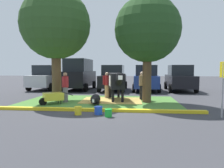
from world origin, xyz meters
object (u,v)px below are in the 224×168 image
Objects in this scene: shade_tree_right at (148,30)px; calf_lying at (95,99)px; person_visitor_near at (142,85)px; person_visitor_far at (107,84)px; bucket_green at (108,113)px; person_handler at (65,86)px; bucket_blue at (98,110)px; shade_tree_left at (56,25)px; cow_holstein at (116,81)px; hatchback_white at (180,78)px; wheelbarrow at (53,97)px; bucket_yellow at (78,110)px; suv_black at (79,74)px; sedan_blue at (146,78)px; sedan_silver at (47,78)px; sedan_red at (113,78)px; parking_sign at (223,78)px.

shade_tree_right reaches higher than calf_lying.
person_visitor_near is 1.03× the size of person_visitor_far.
bucket_green is at bearing -107.34° from person_visitor_near.
bucket_blue is (2.17, -2.66, -0.67)m from person_handler.
person_visitor_near reaches higher than bucket_green.
cow_holstein is (3.28, 0.17, -3.03)m from shade_tree_left.
person_visitor_far is at bearing 81.31° from calf_lying.
bucket_green is at bearing -115.01° from hatchback_white.
bucket_green is (-1.36, -4.36, -0.70)m from person_visitor_near.
shade_tree_right is 5.78m from wheelbarrow.
calf_lying reaches higher than bucket_blue.
bucket_yellow is at bearing 169.38° from bucket_green.
person_handler is 0.92m from wheelbarrow.
suv_black is at bearing 98.61° from person_handler.
bucket_yellow is at bearing -121.68° from person_visitor_near.
person_visitor_near is at bearing -120.75° from hatchback_white.
cow_holstein is at bearing 83.78° from bucket_blue.
bucket_green is 0.07× the size of hatchback_white.
hatchback_white is (3.12, 5.24, 0.13)m from person_visitor_near.
cow_holstein is at bearing -108.97° from sedan_blue.
shade_tree_right is 16.61× the size of bucket_blue.
bucket_yellow is at bearing -61.46° from sedan_silver.
person_handler is (-2.56, -0.89, -0.25)m from cow_holstein.
sedan_silver and sedan_blue have the same top height.
person_visitor_far reaches higher than wheelbarrow.
sedan_blue reaches higher than wheelbarrow.
person_visitor_far is at bearing 97.89° from bucket_green.
hatchback_white is at bearing 1.57° from sedan_red.
calf_lying is 8.79m from hatchback_white.
person_visitor_near is 2.08m from person_visitor_far.
person_visitor_near is 5.10m from sedan_blue.
person_visitor_far is (1.94, 1.78, -0.01)m from person_handler.
hatchback_white reaches higher than person_handler.
suv_black is at bearing 94.69° from wheelbarrow.
shade_tree_right is at bearing -76.19° from person_visitor_near.
sedan_red is at bearing -178.43° from hatchback_white.
person_handler is 6.75m from suv_black.
person_visitor_near is 4.84m from wheelbarrow.
person_visitor_far is 7.03m from hatchback_white.
person_visitor_near is at bearing -34.87° from sedan_silver.
shade_tree_left reaches higher than sedan_blue.
calf_lying is 4.01× the size of bucket_blue.
sedan_blue is (5.17, 5.67, -3.13)m from shade_tree_left.
parking_sign is 0.45× the size of hatchback_white.
shade_tree_right is at bearing -15.47° from cow_holstein.
bucket_yellow is 0.07× the size of suv_black.
suv_black is at bearing 133.01° from person_visitor_near.
shade_tree_right is at bearing 15.64° from calf_lying.
shade_tree_right is at bearing 13.88° from wheelbarrow.
shade_tree_left reaches higher than person_visitor_far.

